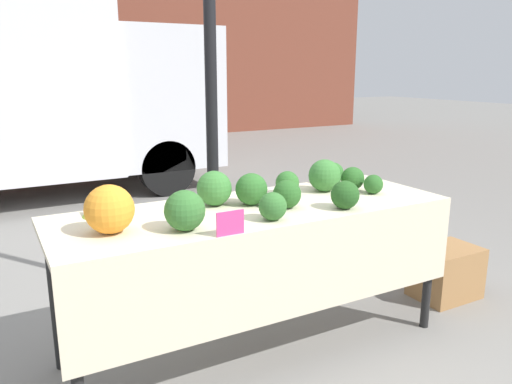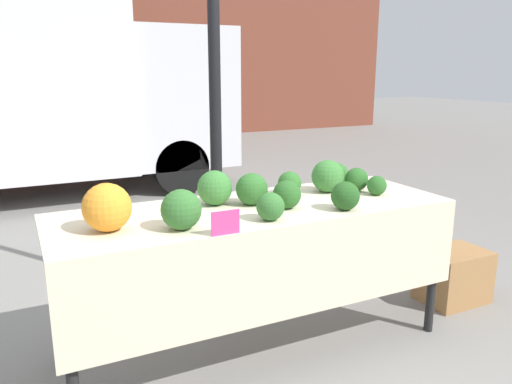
% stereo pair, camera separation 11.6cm
% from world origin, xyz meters
% --- Properties ---
extents(ground_plane, '(40.00, 40.00, 0.00)m').
position_xyz_m(ground_plane, '(0.00, 0.00, 0.00)').
color(ground_plane, gray).
extents(tent_pole, '(0.07, 0.07, 2.77)m').
position_xyz_m(tent_pole, '(-0.01, 0.51, 1.39)').
color(tent_pole, black).
rests_on(tent_pole, ground_plane).
extents(market_table, '(2.09, 0.72, 0.80)m').
position_xyz_m(market_table, '(0.00, -0.06, 0.70)').
color(market_table, beige).
rests_on(market_table, ground_plane).
extents(orange_cauliflower, '(0.22, 0.22, 0.22)m').
position_xyz_m(orange_cauliflower, '(-0.76, -0.07, 0.91)').
color(orange_cauliflower, orange).
rests_on(orange_cauliflower, market_table).
extents(romanesco_head, '(0.17, 0.17, 0.13)m').
position_xyz_m(romanesco_head, '(-0.75, 0.22, 0.87)').
color(romanesco_head, '#93B238').
rests_on(romanesco_head, market_table).
extents(broccoli_head_0, '(0.14, 0.14, 0.14)m').
position_xyz_m(broccoli_head_0, '(0.69, 0.06, 0.87)').
color(broccoli_head_0, '#285B23').
rests_on(broccoli_head_0, market_table).
extents(broccoli_head_1, '(0.11, 0.11, 0.11)m').
position_xyz_m(broccoli_head_1, '(0.73, -0.07, 0.86)').
color(broccoli_head_1, '#285B23').
rests_on(broccoli_head_1, market_table).
extents(broccoli_head_2, '(0.14, 0.14, 0.14)m').
position_xyz_m(broccoli_head_2, '(0.68, 0.24, 0.87)').
color(broccoli_head_2, '#2D6628').
rests_on(broccoli_head_2, market_table).
extents(broccoli_head_3, '(0.15, 0.15, 0.15)m').
position_xyz_m(broccoli_head_3, '(0.13, -0.09, 0.87)').
color(broccoli_head_3, '#285B23').
rests_on(broccoli_head_3, market_table).
extents(broccoli_head_4, '(0.13, 0.13, 0.13)m').
position_xyz_m(broccoli_head_4, '(0.29, 0.15, 0.87)').
color(broccoli_head_4, '#2D6628').
rests_on(broccoli_head_4, market_table).
extents(broccoli_head_5, '(0.18, 0.18, 0.18)m').
position_xyz_m(broccoli_head_5, '(-0.46, -0.19, 0.89)').
color(broccoli_head_5, '#336B2D').
rests_on(broccoli_head_5, market_table).
extents(broccoli_head_6, '(0.14, 0.14, 0.14)m').
position_xyz_m(broccoli_head_6, '(-0.04, -0.24, 0.87)').
color(broccoli_head_6, '#336B2D').
rests_on(broccoli_head_6, market_table).
extents(broccoli_head_7, '(0.19, 0.19, 0.19)m').
position_xyz_m(broccoli_head_7, '(0.52, 0.11, 0.89)').
color(broccoli_head_7, '#387533').
rests_on(broccoli_head_7, market_table).
extents(broccoli_head_8, '(0.18, 0.18, 0.18)m').
position_xyz_m(broccoli_head_8, '(-0.18, 0.13, 0.89)').
color(broccoli_head_8, '#387533').
rests_on(broccoli_head_8, market_table).
extents(broccoli_head_9, '(0.15, 0.15, 0.15)m').
position_xyz_m(broccoli_head_9, '(0.38, -0.25, 0.87)').
color(broccoli_head_9, '#23511E').
rests_on(broccoli_head_9, market_table).
extents(broccoli_head_10, '(0.17, 0.17, 0.17)m').
position_xyz_m(broccoli_head_10, '(0.00, 0.05, 0.89)').
color(broccoli_head_10, '#2D6628').
rests_on(broccoli_head_10, market_table).
extents(price_sign, '(0.13, 0.01, 0.11)m').
position_xyz_m(price_sign, '(-0.32, -0.35, 0.85)').
color(price_sign, '#E53D84').
rests_on(price_sign, market_table).
extents(produce_crate, '(0.42, 0.31, 0.35)m').
position_xyz_m(produce_crate, '(1.42, -0.07, 0.17)').
color(produce_crate, '#9E7042').
rests_on(produce_crate, ground_plane).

